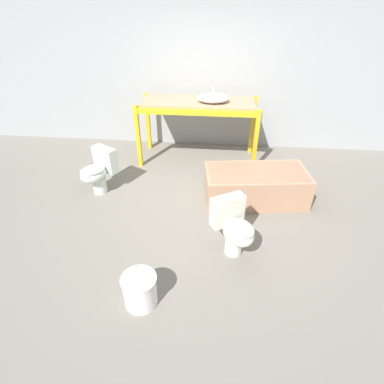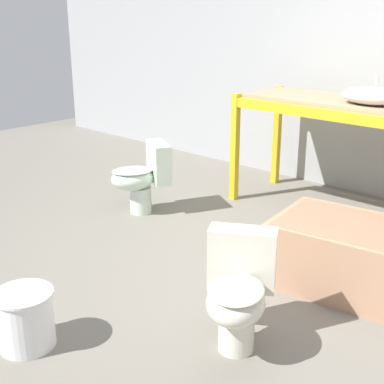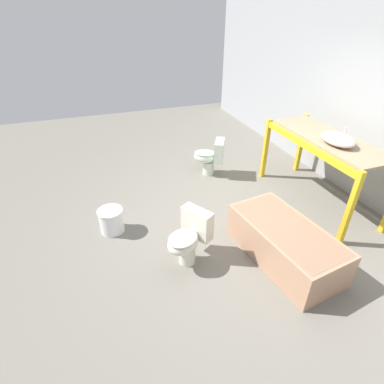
# 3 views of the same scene
# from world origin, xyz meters

# --- Properties ---
(ground_plane) EXTENTS (12.00, 12.00, 0.00)m
(ground_plane) POSITION_xyz_m (0.00, 0.00, 0.00)
(ground_plane) COLOR slate
(shelving_rack) EXTENTS (2.08, 0.83, 1.10)m
(shelving_rack) POSITION_xyz_m (-0.11, 1.46, 0.94)
(shelving_rack) COLOR gold
(shelving_rack) RESTS_ON ground_plane
(sink_basin) EXTENTS (0.54, 0.36, 0.23)m
(sink_basin) POSITION_xyz_m (0.14, 1.37, 1.18)
(sink_basin) COLOR silver
(sink_basin) RESTS_ON shelving_rack
(bathtub_main) EXTENTS (1.57, 0.92, 0.48)m
(bathtub_main) POSITION_xyz_m (0.87, 0.19, 0.28)
(bathtub_main) COLOR tan
(bathtub_main) RESTS_ON ground_plane
(toilet_near) EXTENTS (0.59, 0.66, 0.69)m
(toilet_near) POSITION_xyz_m (-1.53, 0.17, 0.37)
(toilet_near) COLOR silver
(toilet_near) RESTS_ON ground_plane
(toilet_far) EXTENTS (0.60, 0.66, 0.69)m
(toilet_far) POSITION_xyz_m (0.52, -0.96, 0.37)
(toilet_far) COLOR silver
(toilet_far) RESTS_ON ground_plane
(bucket_white) EXTENTS (0.35, 0.35, 0.35)m
(bucket_white) POSITION_xyz_m (-0.41, -1.79, 0.18)
(bucket_white) COLOR white
(bucket_white) RESTS_ON ground_plane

